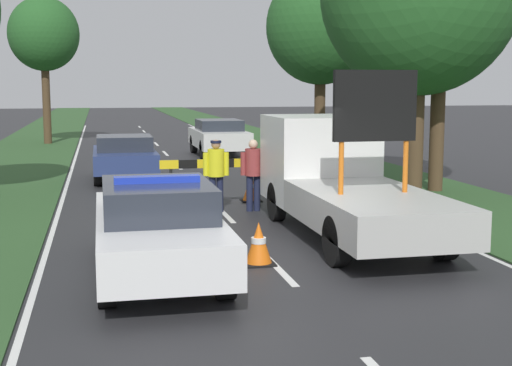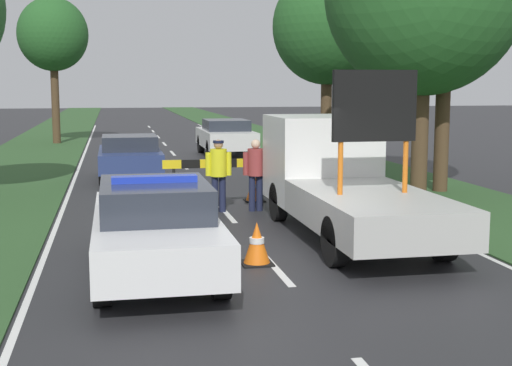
# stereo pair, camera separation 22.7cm
# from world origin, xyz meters

# --- Properties ---
(ground_plane) EXTENTS (160.00, 160.00, 0.00)m
(ground_plane) POSITION_xyz_m (0.00, 0.00, 0.00)
(ground_plane) COLOR #28282B
(lane_markings) EXTENTS (7.43, 57.08, 0.01)m
(lane_markings) POSITION_xyz_m (0.00, 12.52, 0.00)
(lane_markings) COLOR silver
(lane_markings) RESTS_ON ground
(grass_verge_left) EXTENTS (3.93, 120.00, 0.03)m
(grass_verge_left) POSITION_xyz_m (-5.73, 20.00, 0.01)
(grass_verge_left) COLOR #2D5128
(grass_verge_left) RESTS_ON ground
(grass_verge_right) EXTENTS (3.93, 120.00, 0.03)m
(grass_verge_right) POSITION_xyz_m (5.73, 20.00, 0.01)
(grass_verge_right) COLOR #2D5128
(grass_verge_right) RESTS_ON ground
(police_car) EXTENTS (1.82, 4.91, 1.54)m
(police_car) POSITION_xyz_m (-1.88, -0.14, 0.75)
(police_car) COLOR white
(police_car) RESTS_ON ground
(work_truck) EXTENTS (2.10, 6.25, 3.13)m
(work_truck) POSITION_xyz_m (1.88, 2.40, 1.07)
(work_truck) COLOR white
(work_truck) RESTS_ON ground
(road_barrier) EXTENTS (2.63, 0.08, 1.14)m
(road_barrier) POSITION_xyz_m (-0.05, 5.64, 0.94)
(road_barrier) COLOR black
(road_barrier) RESTS_ON ground
(police_officer) EXTENTS (0.59, 0.38, 1.66)m
(police_officer) POSITION_xyz_m (-0.14, 4.99, 0.98)
(police_officer) COLOR #191E38
(police_officer) RESTS_ON ground
(pedestrian_civilian) EXTENTS (0.59, 0.38, 1.65)m
(pedestrian_civilian) POSITION_xyz_m (0.71, 4.96, 0.97)
(pedestrian_civilian) COLOR #191E38
(pedestrian_civilian) RESTS_ON ground
(traffic_cone_near_police) EXTENTS (0.50, 0.50, 0.68)m
(traffic_cone_near_police) POSITION_xyz_m (0.95, 6.32, 0.34)
(traffic_cone_near_police) COLOR black
(traffic_cone_near_police) RESTS_ON ground
(traffic_cone_centre_front) EXTENTS (0.50, 0.50, 0.69)m
(traffic_cone_centre_front) POSITION_xyz_m (-0.24, 0.14, 0.34)
(traffic_cone_centre_front) COLOR black
(traffic_cone_centre_front) RESTS_ON ground
(queued_car_hatch_blue) EXTENTS (1.85, 3.90, 1.36)m
(queued_car_hatch_blue) POSITION_xyz_m (-1.98, 11.10, 0.72)
(queued_car_hatch_blue) COLOR navy
(queued_car_hatch_blue) RESTS_ON ground
(queued_car_van_white) EXTENTS (1.91, 4.68, 1.48)m
(queued_car_van_white) POSITION_xyz_m (2.04, 17.76, 0.80)
(queued_car_van_white) COLOR silver
(queued_car_van_white) RESTS_ON ground
(roadside_tree_near_right) EXTENTS (3.91, 3.91, 6.99)m
(roadside_tree_near_right) POSITION_xyz_m (5.13, 13.99, 4.90)
(roadside_tree_near_right) COLOR #4C3823
(roadside_tree_near_right) RESTS_ON ground
(roadside_tree_mid_left) EXTENTS (3.36, 3.36, 7.06)m
(roadside_tree_mid_left) POSITION_xyz_m (-5.18, 25.33, 5.25)
(roadside_tree_mid_left) COLOR #4C3823
(roadside_tree_mid_left) RESTS_ON ground
(roadside_tree_mid_right) EXTENTS (3.64, 3.64, 6.68)m
(roadside_tree_mid_right) POSITION_xyz_m (6.19, 6.85, 4.74)
(roadside_tree_mid_right) COLOR #4C3823
(roadside_tree_mid_right) RESTS_ON ground
(utility_pole) EXTENTS (1.20, 0.20, 8.75)m
(utility_pole) POSITION_xyz_m (5.57, 15.71, 4.49)
(utility_pole) COLOR #473828
(utility_pole) RESTS_ON ground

